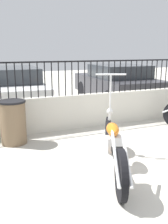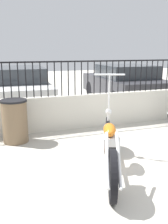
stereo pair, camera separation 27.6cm
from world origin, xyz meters
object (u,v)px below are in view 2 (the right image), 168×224
(motorcycle_orange, at_px, (110,148))
(car_white, at_px, (18,87))
(car_dark_grey, at_px, (124,83))
(trash_bin, at_px, (15,121))

(motorcycle_orange, xyz_separation_m, car_white, (-0.91, 5.09, 0.27))
(motorcycle_orange, bearing_deg, car_dark_grey, -7.97)
(trash_bin, xyz_separation_m, car_white, (0.35, 3.17, 0.24))
(car_white, bearing_deg, car_dark_grey, -90.19)
(motorcycle_orange, distance_m, car_white, 5.18)
(motorcycle_orange, height_order, car_white, motorcycle_orange)
(trash_bin, bearing_deg, car_white, 83.70)
(car_dark_grey, bearing_deg, trash_bin, 127.93)
(motorcycle_orange, xyz_separation_m, car_dark_grey, (2.85, 4.94, 0.27))
(motorcycle_orange, distance_m, car_dark_grey, 5.71)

